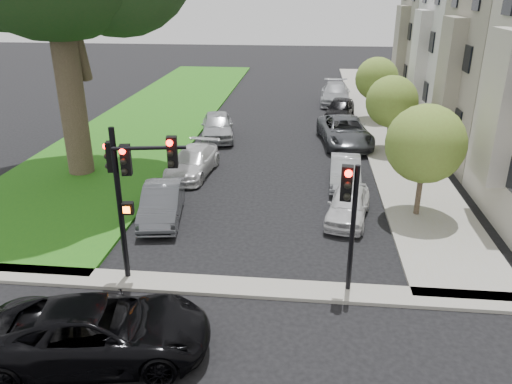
# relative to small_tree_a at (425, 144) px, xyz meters

# --- Properties ---
(ground) EXTENTS (140.00, 140.00, 0.00)m
(ground) POSITION_rel_small_tree_a_xyz_m (-6.20, -7.96, -3.04)
(ground) COLOR black
(ground) RESTS_ON ground
(grass_strip) EXTENTS (8.00, 44.00, 0.12)m
(grass_strip) POSITION_rel_small_tree_a_xyz_m (-15.20, 16.04, -2.98)
(grass_strip) COLOR #216217
(grass_strip) RESTS_ON ground
(sidewalk_right) EXTENTS (3.50, 44.00, 0.12)m
(sidewalk_right) POSITION_rel_small_tree_a_xyz_m (0.55, 16.04, -2.98)
(sidewalk_right) COLOR gray
(sidewalk_right) RESTS_ON ground
(sidewalk_cross) EXTENTS (60.00, 1.00, 0.12)m
(sidewalk_cross) POSITION_rel_small_tree_a_xyz_m (-6.20, -5.96, -2.98)
(sidewalk_cross) COLOR gray
(sidewalk_cross) RESTS_ON ground
(house_c) EXTENTS (7.70, 7.55, 15.97)m
(house_c) POSITION_rel_small_tree_a_xyz_m (6.25, 15.04, 3.90)
(house_c) COLOR #BAB2AE
(house_c) RESTS_ON ground
(house_d) EXTENTS (7.70, 7.55, 15.97)m
(house_d) POSITION_rel_small_tree_a_xyz_m (6.25, 22.54, 3.90)
(house_d) COLOR #7A735B
(house_d) RESTS_ON ground
(small_tree_a) EXTENTS (3.04, 3.04, 4.57)m
(small_tree_a) POSITION_rel_small_tree_a_xyz_m (0.00, 0.00, 0.00)
(small_tree_a) COLOR #322C20
(small_tree_a) RESTS_ON ground
(small_tree_b) EXTENTS (2.82, 2.82, 4.23)m
(small_tree_b) POSITION_rel_small_tree_a_xyz_m (0.00, 8.62, -0.23)
(small_tree_b) COLOR #322C20
(small_tree_b) RESTS_ON ground
(small_tree_c) EXTENTS (2.86, 2.86, 4.30)m
(small_tree_c) POSITION_rel_small_tree_a_xyz_m (0.00, 15.56, -0.18)
(small_tree_c) COLOR #322C20
(small_tree_c) RESTS_ON ground
(traffic_signal_main) EXTENTS (2.43, 0.64, 4.95)m
(traffic_signal_main) POSITION_rel_small_tree_a_xyz_m (-9.61, -5.73, 0.38)
(traffic_signal_main) COLOR black
(traffic_signal_main) RESTS_ON ground
(traffic_signal_secondary) EXTENTS (0.53, 0.43, 4.08)m
(traffic_signal_secondary) POSITION_rel_small_tree_a_xyz_m (-3.24, -5.77, -0.19)
(traffic_signal_secondary) COLOR black
(traffic_signal_secondary) RESTS_ON ground
(car_cross_near) EXTENTS (5.87, 3.52, 1.53)m
(car_cross_near) POSITION_rel_small_tree_a_xyz_m (-9.44, -9.30, -2.27)
(car_cross_near) COLOR black
(car_cross_near) RESTS_ON ground
(car_parked_0) EXTENTS (2.17, 3.97, 1.28)m
(car_parked_0) POSITION_rel_small_tree_a_xyz_m (-2.78, -0.61, -2.40)
(car_parked_0) COLOR silver
(car_parked_0) RESTS_ON ground
(car_parked_1) EXTENTS (1.53, 3.96, 1.29)m
(car_parked_1) POSITION_rel_small_tree_a_xyz_m (-2.68, 3.24, -2.39)
(car_parked_1) COLOR #999BA0
(car_parked_1) RESTS_ON ground
(car_parked_2) EXTENTS (3.33, 5.96, 1.57)m
(car_parked_2) POSITION_rel_small_tree_a_xyz_m (-2.34, 9.68, -2.25)
(car_parked_2) COLOR #3F4247
(car_parked_2) RESTS_ON ground
(car_parked_3) EXTENTS (2.51, 4.51, 1.45)m
(car_parked_3) POSITION_rel_small_tree_a_xyz_m (-2.31, 15.78, -2.31)
(car_parked_3) COLOR black
(car_parked_3) RESTS_ON ground
(car_parked_4) EXTENTS (2.45, 5.56, 1.59)m
(car_parked_4) POSITION_rel_small_tree_a_xyz_m (-2.41, 20.78, -2.24)
(car_parked_4) COLOR #999BA0
(car_parked_4) RESTS_ON ground
(car_parked_5) EXTENTS (2.07, 4.33, 1.37)m
(car_parked_5) POSITION_rel_small_tree_a_xyz_m (-10.11, -1.33, -2.35)
(car_parked_5) COLOR #3F4247
(car_parked_5) RESTS_ON ground
(car_parked_6) EXTENTS (2.26, 4.66, 1.31)m
(car_parked_6) POSITION_rel_small_tree_a_xyz_m (-10.02, 3.81, -2.38)
(car_parked_6) COLOR silver
(car_parked_6) RESTS_ON ground
(car_parked_7) EXTENTS (2.68, 4.92, 1.59)m
(car_parked_7) POSITION_rel_small_tree_a_xyz_m (-9.93, 10.15, -2.24)
(car_parked_7) COLOR #999BA0
(car_parked_7) RESTS_ON ground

